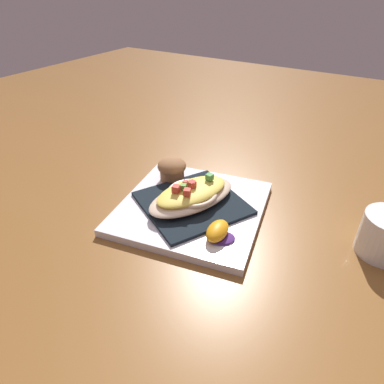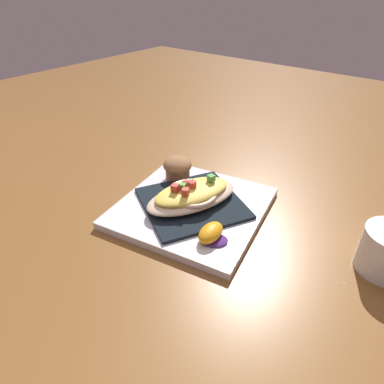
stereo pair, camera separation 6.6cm
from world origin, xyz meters
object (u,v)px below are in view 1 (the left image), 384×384
gratin_dish (192,194)px  orange_garnish (218,232)px  square_plate (192,207)px  muffin (172,169)px

gratin_dish → orange_garnish: gratin_dish is taller
square_plate → orange_garnish: bearing=146.5°
muffin → orange_garnish: 0.22m
gratin_dish → square_plate: bearing=-107.9°
square_plate → orange_garnish: size_ratio=4.50×
square_plate → muffin: 0.11m
orange_garnish → gratin_dish: bearing=-33.5°
square_plate → muffin: muffin is taller
square_plate → muffin: (0.09, -0.06, 0.03)m
gratin_dish → muffin: bearing=-33.9°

